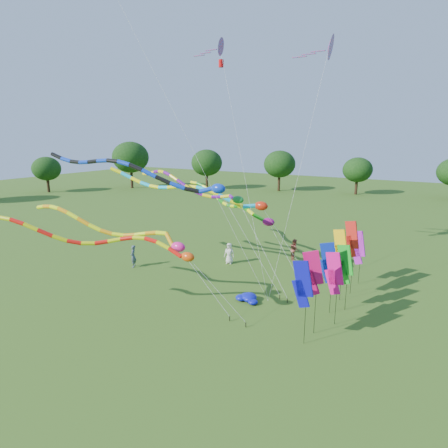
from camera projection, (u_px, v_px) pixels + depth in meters
The scene contains 22 objects.
ground at pixel (198, 322), 21.07m from camera, with size 160.00×160.00×0.00m, color #305C18.
tree_ring at pixel (100, 225), 20.07m from camera, with size 115.22×116.23×9.69m.
tube_kite_red at pixel (118, 243), 20.38m from camera, with size 12.00×5.87×6.53m.
tube_kite_orange at pixel (123, 231), 22.71m from camera, with size 13.32×2.33×6.44m.
tube_kite_purple at pixel (196, 187), 26.58m from camera, with size 13.51×2.30×8.26m.
tube_kite_blue at pixel (146, 174), 25.49m from camera, with size 17.80×2.68×9.55m.
tube_kite_cyan at pixel (200, 193), 27.84m from camera, with size 15.91×2.85×8.25m.
tube_kite_green at pixel (237, 206), 31.65m from camera, with size 12.79×5.23×6.47m.
delta_kite_high_a at pixel (220, 48), 25.73m from camera, with size 8.17×4.72×17.43m.
delta_kite_high_c at pixel (329, 47), 22.02m from camera, with size 3.01×4.73×16.13m.
banner_pole_violet at pixel (358, 248), 26.19m from camera, with size 1.13×0.44×3.84m.
banner_pole_magenta_b at pixel (334, 273), 20.31m from camera, with size 1.15×0.33×4.19m.
banner_pole_green at pixel (345, 265), 22.06m from camera, with size 1.13×0.42×4.07m.
banner_pole_blue_b at pixel (328, 263), 21.57m from camera, with size 1.16×0.21×4.34m.
banner_pole_red at pixel (351, 239), 24.23m from camera, with size 1.10×0.53×4.95m.
banner_pole_magenta_a at pixel (312, 274), 19.14m from camera, with size 1.10×0.52×4.61m.
banner_pole_orange at pixel (340, 248), 23.32m from camera, with size 1.12×0.47×4.64m.
banner_pole_blue_a at pixel (302, 284), 18.31m from camera, with size 1.16×0.20×4.39m.
blue_nylon_heap at pixel (248, 299), 23.54m from camera, with size 1.55×1.56×0.51m.
person_a at pixel (229, 253), 30.54m from camera, with size 0.84×0.55×1.73m, color silver.
person_b at pixel (133, 256), 29.71m from camera, with size 0.65×0.43×1.79m, color #455260.
person_c at pixel (294, 250), 31.32m from camera, with size 0.89×0.70×1.84m, color #984837.
Camera 1 is at (11.13, -15.76, 10.22)m, focal length 30.00 mm.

